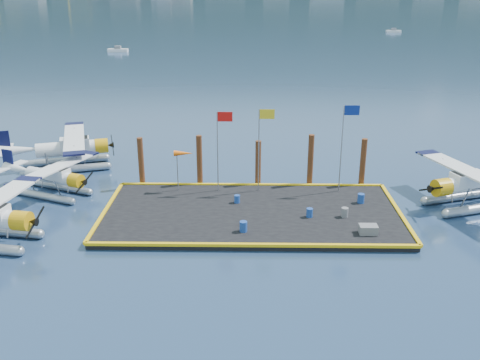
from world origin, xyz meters
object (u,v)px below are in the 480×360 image
Objects in this scene: crate at (368,229)px; piling_1 at (200,162)px; drum_3 at (243,226)px; drum_4 at (361,198)px; seaplane_c at (70,150)px; drum_2 at (345,212)px; seaplane_b at (53,179)px; seaplane_d at (472,186)px; drum_1 at (310,213)px; flagpole_blue at (345,136)px; flagpole_yellow at (262,138)px; piling_4 at (363,164)px; piling_0 at (141,163)px; drum_5 at (237,199)px; piling_2 at (258,165)px; piling_3 at (310,162)px; windsock at (183,154)px; flagpole_red at (220,139)px.

piling_1 is (-11.21, 8.75, 1.42)m from crate.
drum_3 and drum_4 have the same top height.
seaplane_c reaches higher than drum_2.
seaplane_c is 15.38× the size of drum_4.
seaplane_d is (30.31, -1.64, 0.26)m from seaplane_b.
flagpole_blue is (2.86, 4.70, 3.98)m from drum_1.
crate is 0.18× the size of flagpole_yellow.
drum_3 is 8.02m from flagpole_yellow.
piling_0 is at bearing 180.00° from piling_4.
drum_1 is at bearing -25.76° from drum_5.
piling_2 is (-5.67, 6.26, 1.18)m from drum_2.
flagpole_blue is at bearing -6.01° from piling_0.
piling_3 is at bearing 117.98° from seaplane_b.
seaplane_d is 9.82m from drum_2.
drum_2 is 7.56m from drum_5.
piling_4 is at bearing 0.00° from piling_2.
windsock is at bearing -122.66° from piling_1.
seaplane_c is 2.72× the size of piling_2.
seaplane_b is 14.81× the size of drum_5.
piling_1 is at bearing 136.85° from flagpole_red.
drum_2 is at bearing 19.00° from drum_3.
flagpole_blue is 1.71× the size of piling_2.
flagpole_yellow is at bearing 113.36° from seaplane_b.
piling_3 is 1.07× the size of piling_4.
drum_2 is 6.14m from flagpole_blue.
flagpole_red is at bearing -171.57° from piling_4.
seaplane_d reaches higher than drum_4.
piling_2 is (-0.20, 1.60, -2.61)m from flagpole_yellow.
piling_4 is at bearing 0.00° from piling_0.
seaplane_b is at bearing 166.31° from drum_1.
piling_0 is (6.92, -4.41, 0.39)m from seaplane_c.
flagpole_blue is at bearing -0.00° from windsock.
flagpole_yellow is at bearing 0.00° from flagpole_red.
drum_4 is (8.26, 4.74, -0.00)m from drum_3.
flagpole_red is (-9.50, 7.15, 3.72)m from crate.
piling_1 is (-10.17, 6.26, 1.38)m from drum_2.
piling_0 is (-7.47, 3.95, 1.32)m from drum_5.
flagpole_blue is at bearing 94.09° from crate.
flagpole_yellow is (16.12, -6.01, 2.90)m from seaplane_c.
flagpole_red is at bearing -14.46° from piling_0.
seaplane_d is at bearing 58.84° from seaplane_c.
windsock is at bearing 149.51° from drum_5.
flagpole_red reaches higher than drum_3.
flagpole_blue is 1.62× the size of piling_4.
piling_3 reaches higher than piling_1.
seaplane_c is 16.52m from piling_2.
piling_3 is at bearing 104.92° from drum_2.
flagpole_yellow is 9.67m from piling_0.
piling_3 is (19.28, 1.77, 0.83)m from seaplane_b.
seaplane_b is 1.35× the size of flagpole_yellow.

